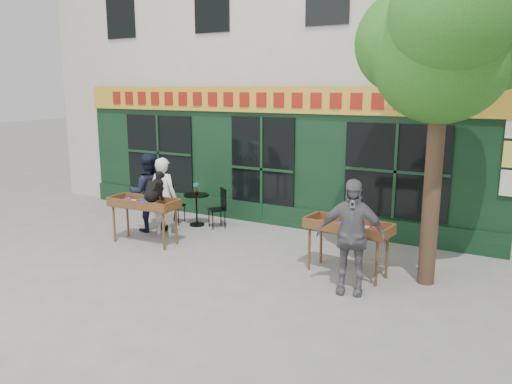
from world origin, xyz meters
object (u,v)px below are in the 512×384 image
Objects in this scene: book_cart_right at (348,230)px; man_right at (351,236)px; bistro_table at (196,203)px; book_cart_center at (144,206)px; man_left at (148,192)px; dog at (154,186)px; woman at (164,197)px.

book_cart_right is 0.83× the size of man_right.
book_cart_center is at bearing -94.43° from bistro_table.
book_cart_center is 0.98m from man_left.
book_cart_center is 4.70m from man_right.
book_cart_right reaches higher than bistro_table.
dog is 0.38× the size of book_cart_right.
dog is 4.35m from man_right.
book_cart_right is 4.97m from man_left.
man_right is at bearing 125.69° from man_left.
dog is 1.30m from man_left.
bistro_table is (-4.25, 1.31, -0.28)m from book_cart_right.
man_left reaches higher than book_cart_right.
woman is 0.94× the size of man_right.
book_cart_right is (4.38, 0.38, 0.00)m from book_cart_center.
book_cart_center is 2.02× the size of bistro_table.
woman reaches higher than bistro_table.
book_cart_right is at bearing 2.49° from dog.
man_left reaches higher than woman.
man_right is (4.68, -0.37, 0.12)m from book_cart_center.
man_left is at bearing -17.32° from woman.
dog is at bearing 162.81° from man_right.
dog is at bearing 95.76° from man_left.
woman is at bearing 86.41° from book_cart_center.
book_cart_right is 2.06× the size of bistro_table.
bistro_table is at bearing -100.78° from woman.
man_right reaches higher than woman.
man_right reaches higher than book_cart_right.
book_cart_center reaches higher than bistro_table.
dog is (0.35, -0.05, 0.47)m from book_cart_center.
dog is 0.88m from woman.
man_right reaches higher than man_left.
woman reaches higher than book_cart_center.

